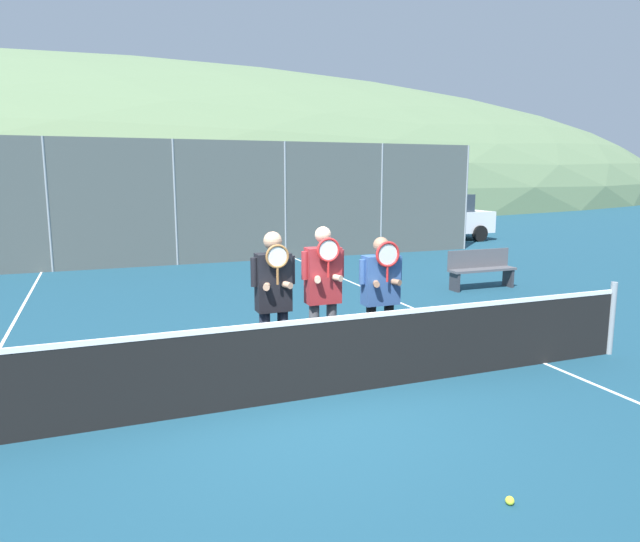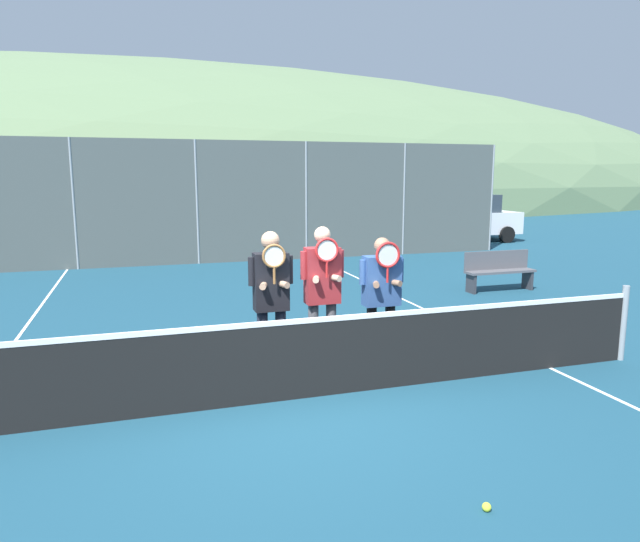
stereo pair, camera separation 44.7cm
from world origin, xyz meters
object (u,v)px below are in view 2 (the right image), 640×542
(car_far_left, at_px, (10,229))
(bench_courtside, at_px, (499,270))
(car_center, at_px, (338,222))
(player_center_right, at_px, (382,290))
(car_right_of_center, at_px, (462,217))
(car_left_of_center, at_px, (185,225))
(player_leftmost, at_px, (271,294))
(player_center_left, at_px, (322,288))
(tennis_ball_on_court, at_px, (487,507))

(car_far_left, xyz_separation_m, bench_courtside, (10.92, -8.29, -0.44))
(car_far_left, height_order, bench_courtside, car_far_left)
(car_center, bearing_deg, player_center_right, -106.78)
(car_far_left, bearing_deg, car_right_of_center, 0.23)
(car_far_left, relative_size, car_left_of_center, 1.04)
(car_right_of_center, bearing_deg, car_center, -176.42)
(player_leftmost, relative_size, car_right_of_center, 0.44)
(car_far_left, distance_m, bench_courtside, 13.72)
(player_center_left, bearing_deg, car_right_of_center, 52.21)
(player_center_left, bearing_deg, car_left_of_center, 93.57)
(car_right_of_center, bearing_deg, tennis_ball_on_court, -120.74)
(car_left_of_center, distance_m, car_center, 5.09)
(player_leftmost, xyz_separation_m, player_center_left, (0.68, 0.13, 0.01))
(player_leftmost, xyz_separation_m, car_right_of_center, (10.03, 12.19, -0.17))
(car_left_of_center, xyz_separation_m, car_right_of_center, (10.10, 0.07, 0.01))
(car_right_of_center, bearing_deg, player_leftmost, -129.45)
(tennis_ball_on_court, bearing_deg, car_center, 74.68)
(player_center_right, height_order, car_right_of_center, car_right_of_center)
(car_far_left, xyz_separation_m, car_right_of_center, (15.09, 0.06, -0.01))
(bench_courtside, bearing_deg, player_leftmost, -146.78)
(bench_courtside, bearing_deg, car_far_left, 142.78)
(tennis_ball_on_court, bearing_deg, player_center_right, 80.11)
(player_center_right, bearing_deg, car_right_of_center, 54.70)
(car_far_left, bearing_deg, player_leftmost, -67.35)
(car_right_of_center, bearing_deg, car_left_of_center, -179.62)
(player_leftmost, height_order, car_center, player_leftmost)
(tennis_ball_on_court, bearing_deg, car_left_of_center, 93.61)
(player_center_left, bearing_deg, car_center, 69.72)
(car_right_of_center, xyz_separation_m, tennis_ball_on_court, (-9.13, -15.35, -0.86))
(bench_courtside, bearing_deg, car_right_of_center, 63.45)
(player_center_right, xyz_separation_m, car_left_of_center, (-1.53, 12.03, -0.13))
(player_leftmost, height_order, player_center_right, player_leftmost)
(player_leftmost, relative_size, bench_courtside, 1.16)
(player_center_right, distance_m, car_far_left, 13.69)
(car_center, relative_size, bench_courtside, 2.92)
(car_left_of_center, relative_size, car_center, 0.93)
(player_center_left, height_order, bench_courtside, player_center_left)
(car_left_of_center, bearing_deg, player_center_right, -82.73)
(player_center_left, relative_size, car_far_left, 0.42)
(car_left_of_center, bearing_deg, bench_courtside, -54.45)
(player_leftmost, bearing_deg, player_center_right, 3.70)
(player_leftmost, relative_size, car_left_of_center, 0.43)
(car_far_left, distance_m, car_center, 10.09)
(player_center_left, bearing_deg, player_leftmost, -169.15)
(player_center_right, height_order, car_center, player_center_right)
(car_center, relative_size, car_right_of_center, 1.12)
(car_far_left, bearing_deg, car_center, -1.44)
(player_leftmost, height_order, car_left_of_center, player_leftmost)
(player_center_left, distance_m, player_center_right, 0.79)
(player_center_left, bearing_deg, player_center_right, -2.60)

